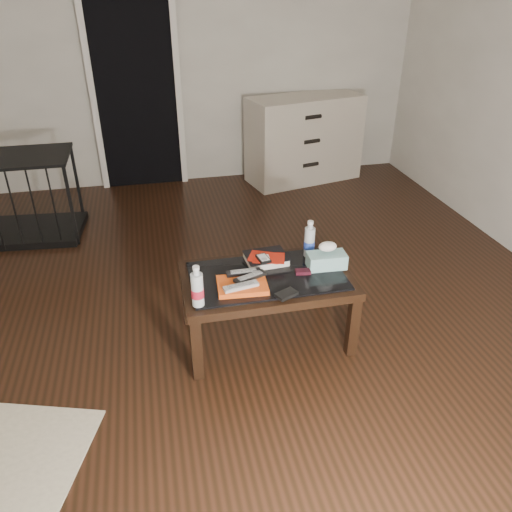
{
  "coord_description": "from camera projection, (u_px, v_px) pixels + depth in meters",
  "views": [
    {
      "loc": [
        -0.35,
        -2.82,
        2.01
      ],
      "look_at": [
        0.21,
        -0.32,
        0.55
      ],
      "focal_mm": 35.0,
      "sensor_mm": 36.0,
      "label": 1
    }
  ],
  "objects": [
    {
      "name": "remote_black_front",
      "position": [
        250.0,
        277.0,
        2.84
      ],
      "size": [
        0.2,
        0.12,
        0.02
      ],
      "primitive_type": "cube",
      "rotation": [
        0.0,
        0.0,
        0.36
      ],
      "color": "black",
      "rests_on": "magazines"
    },
    {
      "name": "tissue_box",
      "position": [
        327.0,
        260.0,
        2.99
      ],
      "size": [
        0.24,
        0.13,
        0.09
      ],
      "primitive_type": "cube",
      "rotation": [
        0.0,
        0.0,
        -0.05
      ],
      "color": "teal",
      "rests_on": "coffee_table"
    },
    {
      "name": "flip_phone",
      "position": [
        303.0,
        272.0,
        2.95
      ],
      "size": [
        0.1,
        0.06,
        0.02
      ],
      "primitive_type": "cube",
      "rotation": [
        0.0,
        0.0,
        -0.14
      ],
      "color": "black",
      "rests_on": "coffee_table"
    },
    {
      "name": "coffee_table",
      "position": [
        267.0,
        284.0,
        2.97
      ],
      "size": [
        1.0,
        0.6,
        0.46
      ],
      "color": "black",
      "rests_on": "ground"
    },
    {
      "name": "wallet",
      "position": [
        286.0,
        294.0,
        2.74
      ],
      "size": [
        0.14,
        0.11,
        0.02
      ],
      "primitive_type": "cube",
      "rotation": [
        0.0,
        0.0,
        0.44
      ],
      "color": "black",
      "rests_on": "coffee_table"
    },
    {
      "name": "magazines",
      "position": [
        242.0,
        285.0,
        2.81
      ],
      "size": [
        0.3,
        0.23,
        0.03
      ],
      "primitive_type": "cube",
      "rotation": [
        0.0,
        0.0,
        -0.08
      ],
      "color": "#E34F15",
      "rests_on": "coffee_table"
    },
    {
      "name": "textbook",
      "position": [
        266.0,
        258.0,
        3.06
      ],
      "size": [
        0.26,
        0.22,
        0.05
      ],
      "primitive_type": "cube",
      "rotation": [
        0.0,
        0.0,
        0.07
      ],
      "color": "black",
      "rests_on": "coffee_table"
    },
    {
      "name": "ground",
      "position": [
        217.0,
        306.0,
        3.46
      ],
      "size": [
        5.0,
        5.0,
        0.0
      ],
      "primitive_type": "plane",
      "color": "black",
      "rests_on": "ground"
    },
    {
      "name": "remote_silver",
      "position": [
        241.0,
        286.0,
        2.76
      ],
      "size": [
        0.21,
        0.09,
        0.02
      ],
      "primitive_type": "cube",
      "rotation": [
        0.0,
        0.0,
        0.19
      ],
      "color": "#A3A4A8",
      "rests_on": "magazines"
    },
    {
      "name": "dvd_mailers",
      "position": [
        265.0,
        257.0,
        3.02
      ],
      "size": [
        0.23,
        0.2,
        0.01
      ],
      "primitive_type": "cube",
      "rotation": [
        0.0,
        0.0,
        -0.45
      ],
      "color": "#B31A0B",
      "rests_on": "textbook"
    },
    {
      "name": "room_shell",
      "position": [
        205.0,
        57.0,
        2.66
      ],
      "size": [
        5.0,
        5.0,
        5.0
      ],
      "color": "silver",
      "rests_on": "ground"
    },
    {
      "name": "doorway",
      "position": [
        135.0,
        87.0,
        4.97
      ],
      "size": [
        0.9,
        0.08,
        2.07
      ],
      "color": "black",
      "rests_on": "ground"
    },
    {
      "name": "remote_black_back",
      "position": [
        244.0,
        272.0,
        2.88
      ],
      "size": [
        0.2,
        0.05,
        0.02
      ],
      "primitive_type": "cube",
      "rotation": [
        0.0,
        0.0,
        -0.01
      ],
      "color": "black",
      "rests_on": "magazines"
    },
    {
      "name": "dresser",
      "position": [
        304.0,
        139.0,
        5.37
      ],
      "size": [
        1.28,
        0.76,
        0.9
      ],
      "rotation": [
        0.0,
        0.0,
        0.23
      ],
      "color": "beige",
      "rests_on": "ground"
    },
    {
      "name": "water_bottle_left",
      "position": [
        197.0,
        286.0,
        2.61
      ],
      "size": [
        0.07,
        0.07,
        0.24
      ],
      "primitive_type": "cylinder",
      "rotation": [
        0.0,
        0.0,
        -0.01
      ],
      "color": "silver",
      "rests_on": "coffee_table"
    },
    {
      "name": "water_bottle_right",
      "position": [
        310.0,
        239.0,
        3.08
      ],
      "size": [
        0.08,
        0.08,
        0.24
      ],
      "primitive_type": "cylinder",
      "rotation": [
        0.0,
        0.0,
        0.22
      ],
      "color": "#B4BDC0",
      "rests_on": "coffee_table"
    },
    {
      "name": "pet_crate",
      "position": [
        25.0,
        210.0,
        4.29
      ],
      "size": [
        0.95,
        0.68,
        0.71
      ],
      "rotation": [
        0.0,
        0.0,
        -0.09
      ],
      "color": "black",
      "rests_on": "ground"
    },
    {
      "name": "ipod",
      "position": [
        263.0,
        258.0,
        2.98
      ],
      "size": [
        0.08,
        0.11,
        0.02
      ],
      "primitive_type": "cube",
      "rotation": [
        0.0,
        0.0,
        0.16
      ],
      "color": "black",
      "rests_on": "dvd_mailers"
    }
  ]
}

